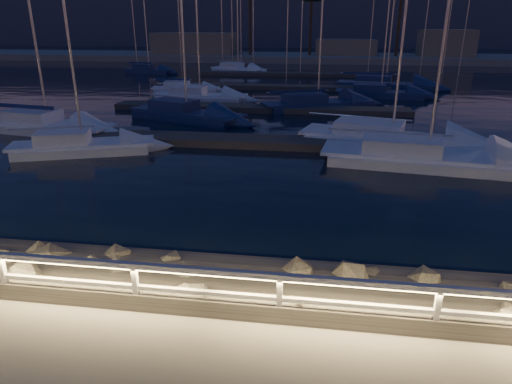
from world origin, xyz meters
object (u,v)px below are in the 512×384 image
Objects in this scene: sailboat_j at (198,96)px; sailboat_m at (148,70)px; sailboat_d at (422,156)px; sailboat_k at (378,92)px; sailboat_b at (45,124)px; guard_rail at (86,271)px; sailboat_f at (184,113)px; sailboat_i at (184,88)px; sailboat_h at (387,137)px; sailboat_a at (79,145)px; sailboat_n at (237,69)px; sailboat_l at (383,84)px; sailboat_g at (315,103)px.

sailboat_m is at bearing 122.58° from sailboat_j.
sailboat_k is (0.15, 20.71, -0.04)m from sailboat_d.
sailboat_m is (-6.21, 33.27, -0.05)m from sailboat_b.
guard_rail is 22.66m from sailboat_f.
sailboat_m is at bearing 114.59° from sailboat_i.
sailboat_m is at bearing 143.17° from sailboat_h.
sailboat_a is at bearing -85.05° from sailboat_f.
sailboat_f is 1.08× the size of sailboat_n.
sailboat_d is 1.44× the size of sailboat_m.
sailboat_a is 9.46m from sailboat_f.
sailboat_i is 0.95× the size of sailboat_m.
sailboat_h is 42.62m from sailboat_m.
sailboat_m is 0.85× the size of sailboat_n.
sailboat_m is at bearing 86.06° from sailboat_a.
sailboat_l is (2.36, 22.86, -0.00)m from sailboat_h.
sailboat_f is at bearing 101.69° from guard_rail.
sailboat_d is at bearing -82.07° from sailboat_l.
sailboat_b reaches higher than sailboat_f.
sailboat_b is 1.08× the size of sailboat_j.
sailboat_f reaches higher than sailboat_j.
sailboat_a is 27.03m from sailboat_k.
sailboat_l reaches higher than sailboat_a.
sailboat_n is (-6.79, 53.48, -0.94)m from guard_rail.
sailboat_d is 22.32m from sailboat_j.
sailboat_h is 22.98m from sailboat_l.
sailboat_d is at bearing 55.22° from guard_rail.
sailboat_l is at bearing 99.35° from sailboat_h.
guard_rail is 2.74× the size of sailboat_l.
sailboat_n is (-16.17, 39.97, -0.02)m from sailboat_d.
sailboat_k is (15.28, 4.31, -0.02)m from sailboat_j.
guard_rail is 3.34× the size of sailboat_k.
sailboat_f is at bearing 43.75° from sailboat_b.
sailboat_f reaches higher than sailboat_a.
sailboat_f is (7.18, 4.88, -0.00)m from sailboat_b.
sailboat_h is 1.23× the size of sailboat_k.
sailboat_j is (-13.96, 12.97, -0.02)m from sailboat_h.
sailboat_f is at bearing -61.26° from sailboat_n.
guard_rail is 20.94m from sailboat_b.
sailboat_h is 1.45× the size of sailboat_m.
sailboat_l is (1.19, 26.30, -0.00)m from sailboat_d.
sailboat_f reaches higher than sailboat_n.
guard_rail is 3.93× the size of sailboat_m.
sailboat_d is at bearing -84.66° from sailboat_k.
sailboat_g is (8.71, 5.27, -0.02)m from sailboat_f.
sailboat_a is at bearing -63.63° from sailboat_m.
sailboat_f is 23.26m from sailboat_l.
sailboat_h reaches higher than guard_rail.
sailboat_a is 21.19m from sailboat_i.
sailboat_a is (-7.38, 13.14, -0.94)m from guard_rail.
sailboat_k is at bearing -90.01° from sailboat_l.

